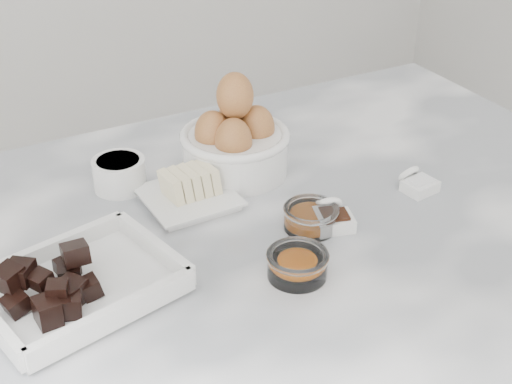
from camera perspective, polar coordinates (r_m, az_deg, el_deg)
marble_slab at (r=0.99m, az=-0.20°, el=-4.07°), size 1.20×0.80×0.04m
chocolate_dish at (r=0.87m, az=-14.00°, el=-6.83°), size 0.26×0.22×0.06m
butter_plate at (r=1.03m, az=-5.55°, el=0.05°), size 0.13×0.13×0.05m
sugar_ramekin at (r=1.08m, az=-10.89°, el=1.54°), size 0.08×0.08×0.05m
egg_bowl at (r=1.09m, az=-1.69°, el=4.12°), size 0.17×0.17×0.16m
honey_bowl at (r=0.97m, az=4.39°, el=-2.01°), size 0.08×0.08×0.03m
zest_bowl at (r=0.88m, az=3.33°, el=-5.72°), size 0.08×0.08×0.03m
vanilla_spoon at (r=0.98m, az=6.14°, el=-2.01°), size 0.06×0.07×0.04m
salt_spoon at (r=1.09m, az=12.77°, el=0.74°), size 0.05×0.06×0.04m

